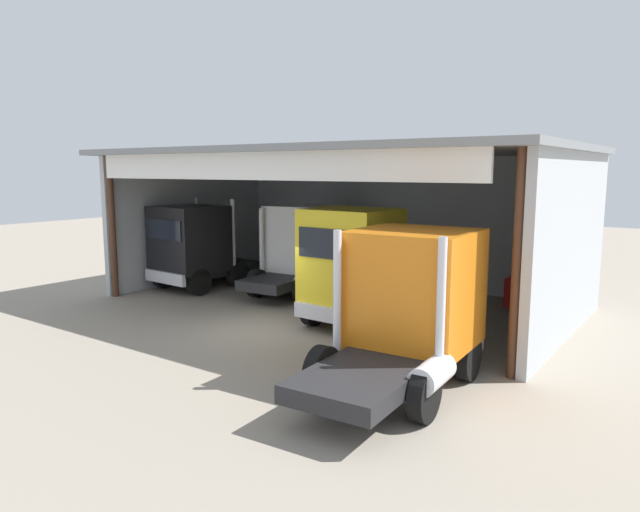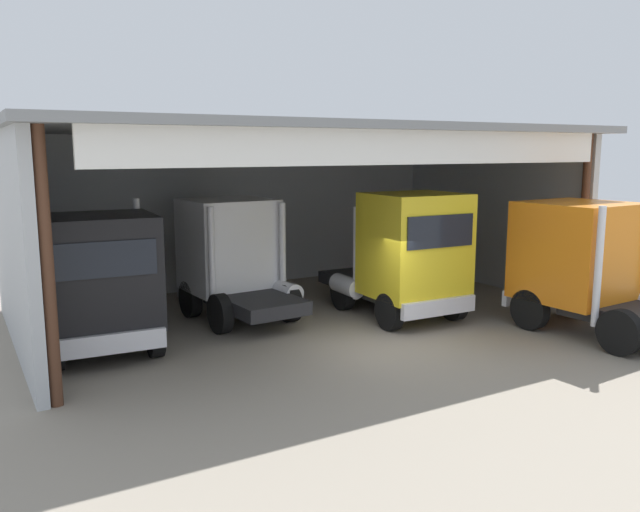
{
  "view_description": "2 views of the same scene",
  "coord_description": "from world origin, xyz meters",
  "px_view_note": "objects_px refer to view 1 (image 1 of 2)",
  "views": [
    {
      "loc": [
        11.16,
        -12.75,
        4.75
      ],
      "look_at": [
        0.0,
        3.01,
        1.84
      ],
      "focal_mm": 32.28,
      "sensor_mm": 36.0,
      "label": 1
    },
    {
      "loc": [
        -8.88,
        -12.29,
        4.8
      ],
      "look_at": [
        0.0,
        3.01,
        1.84
      ],
      "focal_mm": 35.87,
      "sensor_mm": 36.0,
      "label": 2
    }
  ],
  "objects_px": {
    "truck_orange_left_bay": "(408,303)",
    "tool_cart": "(519,293)",
    "truck_yellow_right_bay": "(357,266)",
    "truck_black_yard_outside": "(194,245)",
    "oil_drum": "(552,295)",
    "truck_white_center_left_bay": "(301,248)"
  },
  "relations": [
    {
      "from": "truck_white_center_left_bay",
      "to": "truck_orange_left_bay",
      "type": "bearing_deg",
      "value": -42.09
    },
    {
      "from": "truck_white_center_left_bay",
      "to": "tool_cart",
      "type": "height_order",
      "value": "truck_white_center_left_bay"
    },
    {
      "from": "truck_black_yard_outside",
      "to": "tool_cart",
      "type": "relative_size",
      "value": 4.42
    },
    {
      "from": "truck_white_center_left_bay",
      "to": "tool_cart",
      "type": "relative_size",
      "value": 4.36
    },
    {
      "from": "truck_white_center_left_bay",
      "to": "truck_yellow_right_bay",
      "type": "distance_m",
      "value": 4.93
    },
    {
      "from": "truck_yellow_right_bay",
      "to": "truck_orange_left_bay",
      "type": "height_order",
      "value": "truck_yellow_right_bay"
    },
    {
      "from": "truck_yellow_right_bay",
      "to": "oil_drum",
      "type": "relative_size",
      "value": 5.57
    },
    {
      "from": "tool_cart",
      "to": "truck_yellow_right_bay",
      "type": "bearing_deg",
      "value": -122.01
    },
    {
      "from": "truck_black_yard_outside",
      "to": "oil_drum",
      "type": "xyz_separation_m",
      "value": [
        12.57,
        4.77,
        -1.3
      ]
    },
    {
      "from": "oil_drum",
      "to": "truck_white_center_left_bay",
      "type": "bearing_deg",
      "value": -160.09
    },
    {
      "from": "oil_drum",
      "to": "truck_yellow_right_bay",
      "type": "bearing_deg",
      "value": -127.17
    },
    {
      "from": "truck_black_yard_outside",
      "to": "oil_drum",
      "type": "bearing_deg",
      "value": -155.29
    },
    {
      "from": "truck_black_yard_outside",
      "to": "truck_white_center_left_bay",
      "type": "height_order",
      "value": "truck_black_yard_outside"
    },
    {
      "from": "truck_yellow_right_bay",
      "to": "tool_cart",
      "type": "relative_size",
      "value": 5.23
    },
    {
      "from": "truck_yellow_right_bay",
      "to": "truck_orange_left_bay",
      "type": "distance_m",
      "value": 4.78
    },
    {
      "from": "truck_black_yard_outside",
      "to": "truck_orange_left_bay",
      "type": "height_order",
      "value": "truck_black_yard_outside"
    },
    {
      "from": "truck_orange_left_bay",
      "to": "oil_drum",
      "type": "distance_m",
      "value": 9.23
    },
    {
      "from": "truck_black_yard_outside",
      "to": "truck_orange_left_bay",
      "type": "distance_m",
      "value": 12.4
    },
    {
      "from": "truck_yellow_right_bay",
      "to": "truck_orange_left_bay",
      "type": "relative_size",
      "value": 0.95
    },
    {
      "from": "oil_drum",
      "to": "tool_cart",
      "type": "height_order",
      "value": "tool_cart"
    },
    {
      "from": "truck_orange_left_bay",
      "to": "tool_cart",
      "type": "bearing_deg",
      "value": 87.35
    },
    {
      "from": "truck_yellow_right_bay",
      "to": "oil_drum",
      "type": "xyz_separation_m",
      "value": [
        4.35,
        5.74,
        -1.39
      ]
    }
  ]
}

